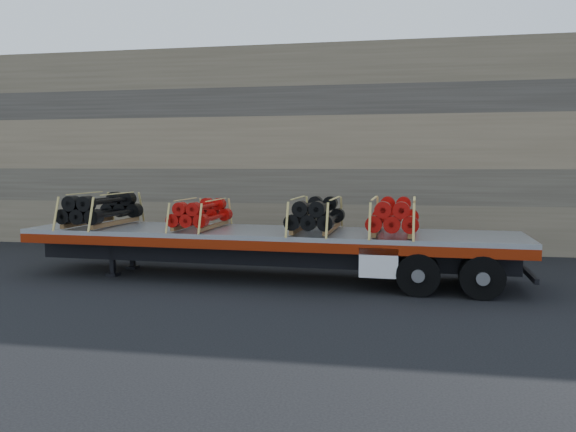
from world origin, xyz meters
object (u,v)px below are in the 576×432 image
Objects in this scene: trailer at (267,255)px; bundle_rear at (394,217)px; bundle_front at (102,210)px; bundle_midrear at (316,215)px; bundle_midfront at (201,215)px.

bundle_rear is (3.21, -0.14, 1.05)m from trailer.
bundle_front is at bearing -180.00° from bundle_rear.
bundle_midrear is at bearing -180.00° from bundle_rear.
bundle_midrear is (3.08, -0.13, 0.04)m from bundle_midfront.
bundle_midfront is at bearing -180.00° from trailer.
bundle_rear is (5.00, -0.22, 0.05)m from bundle_midfront.
bundle_midrear is (5.99, -0.26, -0.02)m from bundle_front.
bundle_front is 7.91m from bundle_rear.
bundle_front reaches higher than bundle_midrear.
trailer is 5.23× the size of bundle_front.
bundle_midrear is (1.29, -0.06, 1.04)m from trailer.
bundle_front is (-4.69, 0.21, 1.07)m from trailer.
trailer is 1.66m from bundle_midrear.
bundle_midfront is (-1.79, 0.08, 1.00)m from trailer.
bundle_rear reaches higher than bundle_midfront.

